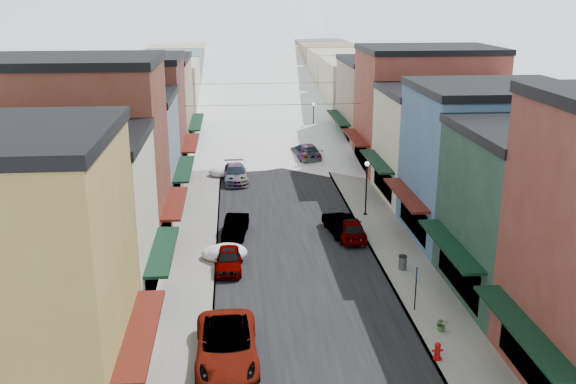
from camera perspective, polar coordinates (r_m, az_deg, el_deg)
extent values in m
cube|color=black|center=(80.70, -2.20, 5.72)|extent=(10.00, 160.00, 0.01)
cube|color=gray|center=(80.65, -6.91, 5.65)|extent=(3.20, 160.00, 0.15)
cube|color=gray|center=(81.26, 2.47, 5.85)|extent=(3.20, 160.00, 0.15)
cube|color=slate|center=(80.61, -5.81, 5.69)|extent=(0.10, 160.00, 0.15)
cube|color=slate|center=(81.08, 1.38, 5.83)|extent=(0.10, 160.00, 0.15)
cube|color=#53160E|center=(26.61, -12.93, -12.06)|extent=(1.20, 7.22, 0.15)
cube|color=beige|center=(34.85, -20.41, -3.23)|extent=(10.00, 8.00, 9.00)
cube|color=black|center=(33.59, -21.25, 4.40)|extent=(10.20, 8.20, 0.50)
cube|color=black|center=(34.23, -11.09, -5.13)|extent=(1.20, 6.80, 0.15)
cube|color=maroon|center=(41.96, -18.54, 2.47)|extent=(11.00, 8.00, 12.00)
cube|color=black|center=(40.92, -19.37, 10.96)|extent=(11.20, 8.20, 0.50)
cube|color=#53160E|center=(41.71, -10.01, -0.97)|extent=(1.20, 6.80, 0.15)
cube|color=slate|center=(50.33, -15.65, 3.02)|extent=(10.00, 9.00, 8.50)
cube|color=black|center=(49.47, -16.07, 8.08)|extent=(10.20, 9.20, 0.50)
cube|color=black|center=(49.84, -9.22, 2.06)|extent=(1.20, 7.65, 0.15)
cube|color=maroon|center=(58.95, -15.16, 6.06)|extent=(12.00, 9.00, 10.50)
cube|color=black|center=(58.20, -15.59, 11.38)|extent=(12.20, 9.20, 0.50)
cube|color=#53160E|center=(58.56, -8.63, 4.35)|extent=(1.20, 7.65, 0.15)
cube|color=#998864|center=(68.61, -12.91, 7.30)|extent=(10.00, 11.00, 9.50)
cube|color=black|center=(67.96, -13.19, 11.45)|extent=(10.20, 11.20, 0.50)
cube|color=black|center=(68.33, -8.14, 6.20)|extent=(1.20, 9.35, 0.15)
cube|color=black|center=(27.88, 20.13, -11.31)|extent=(1.20, 7.65, 0.15)
cube|color=#1C3A2E|center=(37.17, 22.49, -2.21)|extent=(10.00, 9.00, 9.00)
cube|color=black|center=(35.98, 23.35, 4.95)|extent=(10.20, 9.20, 0.50)
cube|color=black|center=(35.42, 14.15, -4.57)|extent=(1.20, 7.65, 0.15)
cube|color=#406992|center=(44.83, 17.45, 2.16)|extent=(10.00, 9.00, 10.00)
cube|color=black|center=(43.83, 18.06, 8.80)|extent=(10.20, 9.20, 0.50)
cube|color=#53160E|center=(43.52, 10.40, -0.23)|extent=(1.20, 7.65, 0.15)
cube|color=beige|center=(53.34, 14.31, 3.90)|extent=(11.00, 9.00, 8.50)
cube|color=black|center=(52.53, 14.67, 8.68)|extent=(11.20, 9.20, 0.50)
cube|color=black|center=(51.91, 7.84, 2.73)|extent=(1.20, 7.65, 0.15)
cube|color=maroon|center=(61.63, 12.15, 6.98)|extent=(12.00, 9.00, 11.00)
cube|color=black|center=(60.91, 12.49, 12.30)|extent=(12.20, 9.20, 0.50)
cube|color=#53160E|center=(60.48, 6.00, 4.85)|extent=(1.20, 7.65, 0.15)
cube|color=#8B705B|center=(71.03, 9.00, 7.64)|extent=(10.00, 11.00, 9.00)
cube|color=black|center=(70.42, 9.18, 11.45)|extent=(10.20, 11.20, 0.50)
cube|color=black|center=(70.13, 4.47, 6.60)|extent=(1.20, 9.35, 0.15)
cube|color=gray|center=(82.36, -11.12, 8.47)|extent=(9.00, 13.00, 8.00)
cube|color=gray|center=(83.49, 6.40, 8.80)|extent=(9.00, 13.00, 8.00)
cube|color=gray|center=(96.17, -10.28, 9.73)|extent=(9.00, 13.00, 8.00)
cube|color=gray|center=(97.14, 4.79, 10.01)|extent=(9.00, 13.00, 8.00)
cube|color=gray|center=(110.02, -9.65, 10.67)|extent=(9.00, 13.00, 8.00)
cube|color=gray|center=(110.87, 3.57, 10.92)|extent=(9.00, 13.00, 8.00)
cube|color=gray|center=(123.91, -9.16, 11.40)|extent=(9.00, 13.00, 8.00)
cube|color=gray|center=(124.66, 2.61, 11.63)|extent=(9.00, 13.00, 8.00)
cube|color=silver|center=(244.25, -4.21, 14.78)|extent=(360.00, 40.00, 12.00)
cylinder|color=black|center=(59.94, -1.31, 7.75)|extent=(16.40, 0.04, 0.04)
cylinder|color=black|center=(74.75, -2.06, 9.62)|extent=(16.40, 0.04, 0.04)
imported|color=silver|center=(29.89, -5.47, -13.40)|extent=(2.89, 6.07, 1.67)
imported|color=gray|center=(39.16, -5.29, -5.95)|extent=(1.71, 4.00, 1.35)
imported|color=black|center=(44.43, -4.69, -3.06)|extent=(1.98, 4.28, 1.36)
imported|color=#AEB2B7|center=(57.18, -4.70, 1.64)|extent=(2.34, 5.24, 1.49)
imported|color=black|center=(44.85, 4.65, -2.81)|extent=(2.10, 4.51, 1.43)
imported|color=gray|center=(44.03, 5.55, -3.18)|extent=(1.78, 4.41, 1.50)
imported|color=black|center=(64.77, 1.61, 3.61)|extent=(2.98, 5.90, 1.64)
imported|color=gray|center=(73.53, -3.21, 5.11)|extent=(1.84, 4.08, 1.36)
imported|color=silver|center=(81.51, -1.14, 6.41)|extent=(2.77, 5.76, 1.58)
cylinder|color=#B20B09|center=(30.80, 13.10, -14.18)|extent=(0.38, 0.38, 0.11)
cylinder|color=#B20B09|center=(30.66, 13.13, -13.73)|extent=(0.27, 0.27, 0.67)
sphere|color=#B20B09|center=(30.47, 13.18, -13.12)|extent=(0.29, 0.29, 0.29)
cylinder|color=#B20B09|center=(30.60, 13.15, -13.55)|extent=(0.50, 0.11, 0.11)
cylinder|color=black|center=(34.35, 11.29, -8.43)|extent=(0.07, 0.07, 2.41)
cube|color=navy|center=(33.99, 11.37, -7.09)|extent=(0.09, 0.33, 0.44)
cylinder|color=#575A5C|center=(39.36, 10.15, -6.21)|extent=(0.48, 0.48, 0.83)
cylinder|color=black|center=(39.19, 10.18, -5.63)|extent=(0.51, 0.51, 0.06)
cylinder|color=black|center=(48.58, 6.88, -1.94)|extent=(0.29, 0.29, 0.10)
cylinder|color=black|center=(48.01, 6.96, 0.15)|extent=(0.11, 0.11, 3.81)
sphere|color=white|center=(47.45, 7.05, 2.51)|extent=(0.34, 0.34, 0.34)
cylinder|color=black|center=(74.57, 2.25, 4.92)|extent=(0.28, 0.28, 0.09)
cylinder|color=black|center=(74.21, 2.26, 6.28)|extent=(0.11, 0.11, 3.70)
sphere|color=white|center=(73.86, 2.28, 7.80)|extent=(0.33, 0.33, 0.33)
imported|color=#3F7132|center=(33.00, 13.50, -11.38)|extent=(0.70, 0.63, 0.69)
ellipsoid|color=white|center=(40.40, -5.45, -5.41)|extent=(2.56, 2.17, 1.08)
ellipsoid|color=white|center=(41.61, -5.16, -5.11)|extent=(1.09, 0.99, 0.55)
ellipsoid|color=white|center=(40.65, -6.17, -5.42)|extent=(2.15, 1.82, 0.91)
ellipsoid|color=white|center=(41.84, -5.86, -5.07)|extent=(0.92, 0.83, 0.46)
ellipsoid|color=white|center=(58.84, -5.90, 1.80)|extent=(2.34, 1.98, 0.99)
ellipsoid|color=white|center=(60.06, -5.69, 1.88)|extent=(1.00, 0.90, 0.50)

